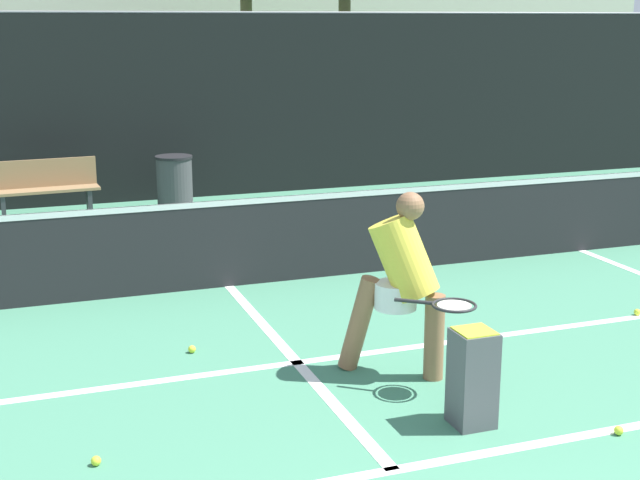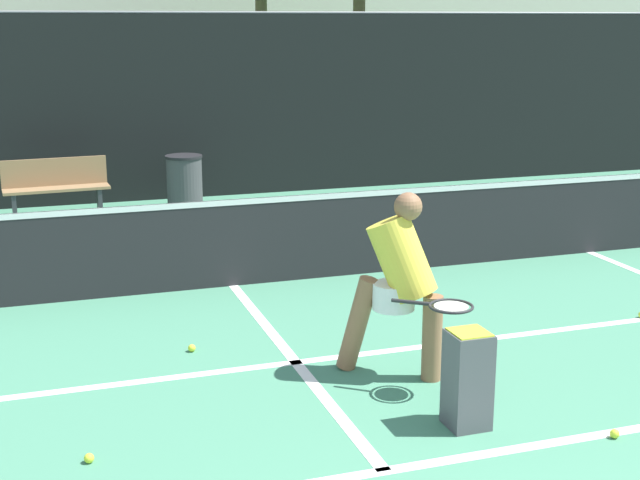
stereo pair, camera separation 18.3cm
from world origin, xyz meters
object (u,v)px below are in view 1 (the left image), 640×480
courtside_bench (45,188)px  ball_hopper (473,376)px  player_practicing (401,279)px  parked_car (8,142)px  trash_bin (175,182)px

courtside_bench → ball_hopper: bearing=-76.2°
player_practicing → courtside_bench: bearing=146.2°
ball_hopper → parked_car: bearing=102.9°
courtside_bench → parked_car: (-0.42, 4.55, 0.10)m
player_practicing → parked_car: (-2.77, 11.49, -0.25)m
parked_car → ball_hopper: bearing=-77.1°
ball_hopper → parked_car: 12.83m
trash_bin → courtside_bench: bearing=-177.0°
player_practicing → parked_car: size_ratio=0.33×
player_practicing → parked_car: bearing=141.1°
trash_bin → parked_car: size_ratio=0.18×
ball_hopper → trash_bin: 8.08m
ball_hopper → parked_car: (-2.87, 12.50, 0.19)m
trash_bin → parked_car: 5.01m
player_practicing → trash_bin: (-0.48, 7.04, -0.40)m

